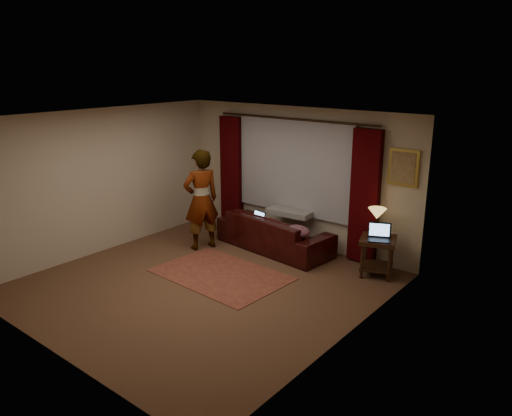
{
  "coord_description": "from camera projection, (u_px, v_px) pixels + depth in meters",
  "views": [
    {
      "loc": [
        5.16,
        -5.08,
        3.37
      ],
      "look_at": [
        0.1,
        1.2,
        1.0
      ],
      "focal_mm": 35.0,
      "sensor_mm": 36.0,
      "label": 1
    }
  ],
  "objects": [
    {
      "name": "tiffany_lamp",
      "position": [
        377.0,
        222.0,
        8.07
      ],
      "size": [
        0.41,
        0.41,
        0.47
      ],
      "primitive_type": null,
      "rotation": [
        0.0,
        0.0,
        0.62
      ],
      "color": "olive",
      "rests_on": "end_table"
    },
    {
      "name": "wall_left",
      "position": [
        102.0,
        181.0,
        8.99
      ],
      "size": [
        0.02,
        5.0,
        2.6
      ],
      "primitive_type": "cube",
      "color": "#BBAC92",
      "rests_on": "ground"
    },
    {
      "name": "curtain_rod",
      "position": [
        293.0,
        119.0,
        8.97
      ],
      "size": [
        0.04,
        0.04,
        3.4
      ],
      "primitive_type": "cylinder",
      "color": "black",
      "rests_on": "wall_back"
    },
    {
      "name": "sofa",
      "position": [
        274.0,
        226.0,
        9.23
      ],
      "size": [
        2.35,
        1.2,
        0.91
      ],
      "primitive_type": "imported",
      "rotation": [
        0.0,
        0.0,
        3.04
      ],
      "color": "black",
      "rests_on": "floor"
    },
    {
      "name": "area_rug",
      "position": [
        221.0,
        274.0,
        8.21
      ],
      "size": [
        2.2,
        1.52,
        0.01
      ],
      "primitive_type": "cube",
      "rotation": [
        0.0,
        0.0,
        -0.05
      ],
      "color": "brown",
      "rests_on": "floor"
    },
    {
      "name": "wall_right",
      "position": [
        349.0,
        241.0,
        5.98
      ],
      "size": [
        0.02,
        5.0,
        2.6
      ],
      "primitive_type": "cube",
      "color": "#BBAC92",
      "rests_on": "ground"
    },
    {
      "name": "throw_blanket",
      "position": [
        290.0,
        200.0,
        9.22
      ],
      "size": [
        0.88,
        0.42,
        0.1
      ],
      "primitive_type": "cube",
      "rotation": [
        0.0,
        0.0,
        0.09
      ],
      "color": "gray",
      "rests_on": "sofa"
    },
    {
      "name": "sheer_curtain",
      "position": [
        294.0,
        167.0,
        9.25
      ],
      "size": [
        2.5,
        0.05,
        1.8
      ],
      "primitive_type": "cube",
      "color": "#98989F",
      "rests_on": "wall_back"
    },
    {
      "name": "clothing_pile",
      "position": [
        298.0,
        232.0,
        8.6
      ],
      "size": [
        0.56,
        0.5,
        0.2
      ],
      "primitive_type": "ellipsoid",
      "rotation": [
        0.0,
        0.0,
        -0.36
      ],
      "color": "brown",
      "rests_on": "sofa"
    },
    {
      "name": "ceiling",
      "position": [
        198.0,
        118.0,
        7.12
      ],
      "size": [
        5.0,
        5.0,
        0.02
      ],
      "primitive_type": "cube",
      "color": "silver",
      "rests_on": "ground"
    },
    {
      "name": "laptop_sofa",
      "position": [
        255.0,
        218.0,
        9.29
      ],
      "size": [
        0.37,
        0.39,
        0.23
      ],
      "primitive_type": null,
      "rotation": [
        0.0,
        0.0,
        -0.2
      ],
      "color": "black",
      "rests_on": "sofa"
    },
    {
      "name": "drape_left",
      "position": [
        232.0,
        173.0,
        10.21
      ],
      "size": [
        0.5,
        0.14,
        2.3
      ],
      "primitive_type": "cube",
      "color": "#300103",
      "rests_on": "floor"
    },
    {
      "name": "laptop_table",
      "position": [
        380.0,
        233.0,
        7.88
      ],
      "size": [
        0.49,
        0.51,
        0.26
      ],
      "primitive_type": null,
      "rotation": [
        0.0,
        0.0,
        0.45
      ],
      "color": "black",
      "rests_on": "end_table"
    },
    {
      "name": "end_table",
      "position": [
        377.0,
        257.0,
        8.12
      ],
      "size": [
        0.71,
        0.71,
        0.64
      ],
      "primitive_type": "cube",
      "rotation": [
        0.0,
        0.0,
        0.34
      ],
      "color": "black",
      "rests_on": "floor"
    },
    {
      "name": "floor",
      "position": [
        203.0,
        285.0,
        7.85
      ],
      "size": [
        5.0,
        5.0,
        0.01
      ],
      "primitive_type": "cube",
      "color": "brown",
      "rests_on": "ground"
    },
    {
      "name": "drape_right",
      "position": [
        365.0,
        197.0,
        8.4
      ],
      "size": [
        0.5,
        0.14,
        2.3
      ],
      "primitive_type": "cube",
      "color": "#300103",
      "rests_on": "floor"
    },
    {
      "name": "person",
      "position": [
        201.0,
        200.0,
        9.14
      ],
      "size": [
        0.71,
        0.71,
        1.87
      ],
      "primitive_type": "imported",
      "rotation": [
        0.0,
        0.0,
        -1.94
      ],
      "color": "gray",
      "rests_on": "floor"
    },
    {
      "name": "wall_back",
      "position": [
        295.0,
        177.0,
        9.36
      ],
      "size": [
        5.0,
        0.02,
        2.6
      ],
      "primitive_type": "cube",
      "color": "#BBAC92",
      "rests_on": "ground"
    },
    {
      "name": "wall_front",
      "position": [
        43.0,
        253.0,
        5.62
      ],
      "size": [
        5.0,
        0.02,
        2.6
      ],
      "primitive_type": "cube",
      "color": "#BBAC92",
      "rests_on": "ground"
    },
    {
      "name": "picture_frame",
      "position": [
        404.0,
        168.0,
        7.94
      ],
      "size": [
        0.5,
        0.04,
        0.6
      ],
      "primitive_type": "cube",
      "color": "#B0953D",
      "rests_on": "wall_back"
    }
  ]
}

